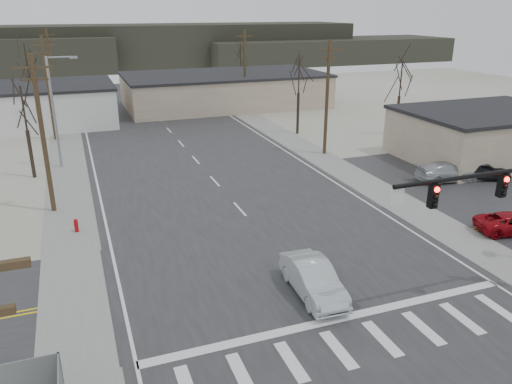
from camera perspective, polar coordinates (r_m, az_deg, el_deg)
ground at (r=26.22m, az=3.79°, el=-8.28°), size 140.00×140.00×0.00m
main_road at (r=39.24m, az=-5.13°, el=1.66°), size 18.00×110.00×0.05m
cross_road at (r=26.21m, az=3.79°, el=-8.24°), size 90.00×10.00×0.04m
parking_lot at (r=41.93m, az=25.99°, el=0.85°), size 18.00×20.00×0.03m
sidewalk_left at (r=42.81m, az=-20.79°, el=2.00°), size 3.00×90.00×0.06m
sidewalk_right at (r=47.33m, az=5.71°, el=4.92°), size 3.00×90.00×0.06m
fire_hydrant at (r=31.36m, az=-19.86°, el=-3.62°), size 0.24×0.24×0.87m
building_left_far at (r=62.12m, az=-26.30°, el=8.75°), size 22.30×12.30×4.50m
building_right_far at (r=68.61m, az=-3.61°, el=11.61°), size 26.30×14.30×4.30m
building_lot at (r=48.18m, az=24.72°, el=6.04°), size 14.30×10.30×4.30m
upole_left_b at (r=33.79m, az=-23.22°, el=6.19°), size 2.20×0.30×10.00m
upole_left_c at (r=53.47m, az=-22.64°, el=10.96°), size 2.20×0.30×10.00m
upole_left_d at (r=73.32m, az=-22.37°, el=13.16°), size 2.20×0.30×10.00m
upole_right_a at (r=44.88m, az=8.12°, el=10.77°), size 2.20×0.30×10.00m
upole_right_b at (r=64.89m, az=-1.30°, el=13.88°), size 2.20×0.30×10.00m
streetlight_main at (r=43.59m, az=-21.92°, el=9.06°), size 2.40×0.25×9.00m
tree_left_near at (r=41.72m, az=-24.99°, el=8.37°), size 3.30×3.30×7.35m
tree_right_mid at (r=52.29m, az=4.93°, el=13.02°), size 3.74×3.74×8.33m
tree_left_far at (r=67.37m, az=-24.72°, el=13.24°), size 3.96×3.96×8.82m
tree_right_far at (r=77.28m, az=-1.79°, el=15.18°), size 3.52×3.52×7.84m
tree_lot at (r=53.76m, az=16.22°, el=12.13°), size 3.52×3.52×7.84m
hill_center at (r=119.76m, az=-8.83°, el=16.28°), size 80.00×18.00×9.00m
hill_right at (r=126.31m, az=8.16°, el=15.72°), size 60.00×18.00×5.50m
sedan_crossing at (r=23.42m, az=6.55°, el=-9.83°), size 1.88×4.81×1.56m
car_far_a at (r=62.82m, az=-9.27°, el=9.23°), size 2.28×4.66×1.31m
car_far_b at (r=80.83m, az=-13.04°, el=11.49°), size 2.65×4.65×1.49m
car_parked_red at (r=33.05m, az=27.24°, el=-3.18°), size 4.60×2.98×1.18m
car_parked_dark_a at (r=42.24m, az=24.44°, el=2.26°), size 4.47×3.10×1.41m
car_parked_dark_b at (r=46.34m, az=24.23°, el=3.70°), size 4.00×1.66×1.29m
car_parked_silver at (r=40.83m, az=20.98°, el=2.17°), size 5.09×2.54×1.42m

